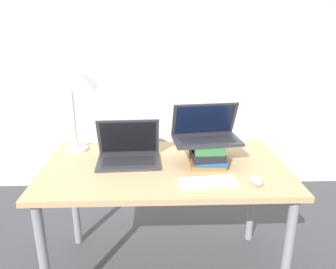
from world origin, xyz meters
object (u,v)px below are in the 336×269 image
at_px(book_stack, 207,154).
at_px(desk_lamp, 81,88).
at_px(laptop_on_books, 206,133).
at_px(wireless_keyboard, 208,182).
at_px(laptop_left, 129,153).
at_px(mouse, 256,180).

bearing_deg(book_stack, desk_lamp, 164.38).
distance_m(laptop_on_books, wireless_keyboard, 0.32).
bearing_deg(book_stack, laptop_on_books, 100.42).
distance_m(laptop_left, desk_lamp, 0.46).
height_order(wireless_keyboard, mouse, mouse).
bearing_deg(book_stack, laptop_left, 173.12).
relative_size(book_stack, desk_lamp, 0.43).
bearing_deg(mouse, desk_lamp, 154.66).
xyz_separation_m(laptop_left, mouse, (0.65, -0.29, -0.03)).
bearing_deg(laptop_left, wireless_keyboard, -34.90).
bearing_deg(desk_lamp, laptop_on_books, -12.94).
bearing_deg(wireless_keyboard, desk_lamp, 147.60).
relative_size(mouse, desk_lamp, 0.20).
height_order(book_stack, desk_lamp, desk_lamp).
bearing_deg(laptop_on_books, book_stack, -79.58).
xyz_separation_m(laptop_on_books, mouse, (0.22, -0.27, -0.15)).
relative_size(laptop_on_books, desk_lamp, 0.72).
xyz_separation_m(laptop_on_books, wireless_keyboard, (-0.02, -0.27, -0.16)).
height_order(laptop_left, wireless_keyboard, laptop_left).
relative_size(book_stack, laptop_on_books, 0.60).
bearing_deg(wireless_keyboard, laptop_left, 145.10).
xyz_separation_m(book_stack, mouse, (0.21, -0.24, -0.04)).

